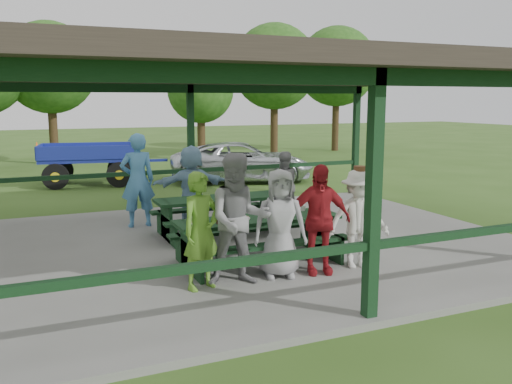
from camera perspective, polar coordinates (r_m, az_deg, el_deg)
name	(u,v)px	position (r m, az deg, el deg)	size (l,w,h in m)	color
ground	(251,247)	(10.21, -0.58, -5.86)	(90.00, 90.00, 0.00)	#33561A
concrete_slab	(251,245)	(10.20, -0.58, -5.58)	(10.00, 8.00, 0.10)	slate
pavilion_structure	(250,75)	(9.85, -0.61, 12.20)	(10.60, 8.60, 3.24)	black
picnic_table_near	(258,234)	(8.86, 0.24, -4.42)	(2.72, 1.39, 0.75)	black
picnic_table_far	(219,211)	(10.69, -3.88, -2.02)	(2.48, 1.39, 0.75)	black
table_setting	(268,214)	(8.88, 1.23, -2.38)	(2.40, 0.45, 0.10)	white
contestant_green	(201,231)	(7.61, -5.80, -4.09)	(0.61, 0.40, 1.67)	#558C26
contestant_grey_left	(239,220)	(7.73, -1.82, -2.93)	(0.93, 0.72, 1.90)	gray
contestant_grey_mid	(280,223)	(8.10, 2.54, -3.33)	(0.80, 0.52, 1.63)	#969799
contestant_red	(318,219)	(8.29, 6.59, -2.87)	(0.99, 0.41, 1.69)	maroon
contestant_white_fedora	(358,219)	(8.70, 10.71, -2.76)	(1.12, 0.80, 1.62)	silver
spectator_lblue	(191,186)	(11.43, -6.82, 0.65)	(1.59, 0.51, 1.71)	#7DA5C2
spectator_blue	(138,180)	(11.54, -12.36, 1.22)	(0.72, 0.47, 1.96)	#4684B7
spectator_grey	(283,185)	(12.16, 2.87, 0.76)	(0.73, 0.57, 1.50)	gray
pickup_truck	(242,162)	(18.31, -1.49, 3.19)	(2.19, 4.76, 1.32)	silver
farm_trailer	(89,163)	(18.38, -17.18, 2.93)	(4.11, 2.19, 1.42)	navy
tree_left	(49,68)	(24.62, -20.92, 12.10)	(3.81, 3.81, 5.95)	black
tree_mid	(201,90)	(24.84, -5.85, 10.59)	(2.98, 2.98, 4.65)	black
tree_right	(274,67)	(26.12, 1.96, 13.03)	(4.02, 4.02, 6.27)	black
tree_far_right	(337,67)	(29.73, 8.50, 12.91)	(4.20, 4.20, 6.56)	black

